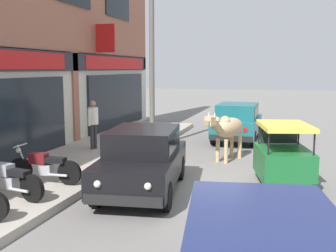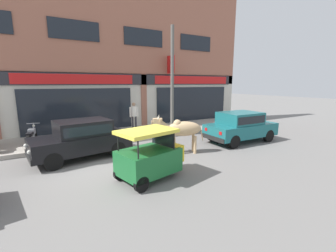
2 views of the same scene
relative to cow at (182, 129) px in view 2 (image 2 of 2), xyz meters
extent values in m
plane|color=slate|center=(-2.95, 0.37, -1.01)|extent=(90.00, 90.00, 0.00)
cube|color=#A8A093|center=(-2.95, 4.14, -0.92)|extent=(19.00, 3.15, 0.18)
cube|color=#9E604C|center=(-2.95, 5.99, 5.00)|extent=(23.00, 0.55, 6.47)
cube|color=beige|center=(-2.95, 5.99, 0.69)|extent=(23.00, 0.55, 3.40)
cube|color=#28282D|center=(-2.95, 5.67, 2.04)|extent=(22.08, 0.08, 0.64)
cube|color=black|center=(-2.95, 5.66, 0.34)|extent=(5.83, 0.10, 2.40)
cube|color=red|center=(-2.95, 5.64, 2.04)|extent=(6.13, 0.05, 0.52)
cube|color=#9E604C|center=(0.89, 5.69, 0.69)|extent=(0.36, 0.12, 3.40)
cube|color=black|center=(4.72, 5.66, 0.34)|extent=(5.83, 0.10, 2.40)
cube|color=red|center=(4.72, 5.64, 2.04)|extent=(6.13, 0.05, 0.52)
cube|color=black|center=(-2.95, 5.68, 4.54)|extent=(2.50, 0.06, 1.00)
cube|color=black|center=(0.96, 5.68, 4.54)|extent=(2.50, 0.06, 1.00)
cube|color=black|center=(4.87, 5.68, 4.54)|extent=(2.50, 0.06, 1.00)
cube|color=red|center=(2.62, 5.26, 2.99)|extent=(0.08, 0.80, 1.10)
ellipsoid|color=tan|center=(0.09, -0.04, 0.01)|extent=(1.49, 1.00, 0.60)
sphere|color=tan|center=(-0.17, 0.07, 0.24)|extent=(0.32, 0.32, 0.32)
cylinder|color=tan|center=(-0.36, -0.01, -0.65)|extent=(0.12, 0.12, 0.72)
cylinder|color=tan|center=(-0.26, 0.26, -0.65)|extent=(0.12, 0.12, 0.72)
cylinder|color=tan|center=(0.44, -0.33, -0.65)|extent=(0.12, 0.12, 0.72)
cylinder|color=tan|center=(0.55, -0.06, -0.65)|extent=(0.12, 0.12, 0.72)
cylinder|color=tan|center=(-0.67, 0.26, 0.16)|extent=(0.52, 0.39, 0.43)
cube|color=tan|center=(-0.91, 0.36, 0.33)|extent=(0.42, 0.34, 0.26)
cube|color=#957A57|center=(-1.08, 0.43, 0.29)|extent=(0.19, 0.20, 0.14)
cone|color=beige|center=(-0.91, 0.25, 0.51)|extent=(0.13, 0.09, 0.19)
cone|color=beige|center=(-0.84, 0.44, 0.51)|extent=(0.13, 0.09, 0.19)
cube|color=tan|center=(-0.90, 0.18, 0.39)|extent=(0.09, 0.14, 0.10)
cube|color=tan|center=(-0.78, 0.48, 0.39)|extent=(0.09, 0.14, 0.10)
cylinder|color=tan|center=(0.78, -0.31, -0.21)|extent=(0.17, 0.10, 0.60)
cylinder|color=black|center=(-4.68, 0.56, -0.71)|extent=(0.62, 0.26, 0.60)
cylinder|color=black|center=(-4.88, 1.98, -0.71)|extent=(0.62, 0.26, 0.60)
cylinder|color=black|center=(-2.41, 0.87, -0.71)|extent=(0.62, 0.26, 0.60)
cylinder|color=black|center=(-2.60, 2.30, -0.71)|extent=(0.62, 0.26, 0.60)
cube|color=black|center=(-3.64, 1.43, -0.41)|extent=(3.69, 2.06, 0.60)
cube|color=black|center=(-3.54, 1.44, 0.17)|extent=(2.08, 1.69, 0.56)
cube|color=black|center=(-3.54, 1.44, 0.17)|extent=(1.93, 1.69, 0.35)
cube|color=black|center=(-5.36, 1.19, -0.63)|extent=(0.33, 1.52, 0.20)
cube|color=black|center=(-1.93, 1.66, -0.63)|extent=(0.33, 1.52, 0.20)
sphere|color=silver|center=(-5.32, 0.71, -0.33)|extent=(0.14, 0.14, 0.14)
sphere|color=silver|center=(-5.45, 1.66, -0.33)|extent=(0.14, 0.14, 0.14)
cube|color=red|center=(-1.84, 1.18, -0.31)|extent=(0.05, 0.16, 0.14)
cube|color=red|center=(-1.97, 2.16, -0.31)|extent=(0.05, 0.16, 0.14)
cylinder|color=black|center=(4.70, 0.81, -0.71)|extent=(0.60, 0.19, 0.60)
cylinder|color=black|center=(4.68, -0.63, -0.71)|extent=(0.60, 0.19, 0.60)
cylinder|color=black|center=(2.40, 0.84, -0.71)|extent=(0.60, 0.19, 0.60)
cylinder|color=black|center=(2.38, -0.60, -0.71)|extent=(0.60, 0.19, 0.60)
cube|color=#196066|center=(3.54, 0.10, -0.41)|extent=(3.53, 1.66, 0.60)
cube|color=#196066|center=(3.44, 0.11, 0.17)|extent=(1.92, 1.47, 0.56)
cube|color=black|center=(3.44, 0.11, 0.17)|extent=(1.77, 1.49, 0.35)
cube|color=black|center=(5.27, 0.08, -0.63)|extent=(0.14, 1.52, 0.20)
cube|color=black|center=(1.81, 0.13, -0.63)|extent=(0.14, 1.52, 0.20)
sphere|color=silver|center=(5.31, 0.56, -0.33)|extent=(0.14, 0.14, 0.14)
sphere|color=silver|center=(5.29, -0.40, -0.33)|extent=(0.14, 0.14, 0.14)
cube|color=red|center=(1.79, 0.63, -0.31)|extent=(0.03, 0.16, 0.14)
cube|color=red|center=(1.78, -0.36, -0.31)|extent=(0.03, 0.16, 0.14)
cylinder|color=black|center=(-1.38, -1.45, -0.79)|extent=(0.46, 0.22, 0.44)
cylinder|color=black|center=(-3.01, -1.29, -0.79)|extent=(0.46, 0.22, 0.44)
cylinder|color=black|center=(-2.78, -2.30, -0.79)|extent=(0.46, 0.22, 0.44)
cube|color=#19602D|center=(-2.26, -1.65, -0.44)|extent=(1.93, 1.51, 0.70)
cube|color=yellow|center=(-1.38, -1.45, -0.34)|extent=(0.55, 0.93, 0.52)
cylinder|color=black|center=(-1.81, -1.04, 0.19)|extent=(0.04, 0.04, 0.55)
cylinder|color=black|center=(-1.59, -2.00, 0.19)|extent=(0.04, 0.04, 0.55)
cylinder|color=black|center=(-3.06, -1.33, 0.19)|extent=(0.04, 0.04, 0.55)
cylinder|color=black|center=(-2.84, -2.29, 0.19)|extent=(0.04, 0.04, 0.55)
cube|color=#DBCC42|center=(-2.31, -1.66, 0.46)|extent=(1.82, 1.43, 0.10)
cube|color=black|center=(-1.70, -1.52, 0.18)|extent=(0.24, 0.91, 0.50)
cylinder|color=black|center=(-5.22, 4.34, -0.55)|extent=(0.19, 0.57, 0.56)
cylinder|color=black|center=(-5.42, 3.11, -0.55)|extent=(0.19, 0.57, 0.56)
cube|color=#B2B5BA|center=(-5.32, 3.70, -0.51)|extent=(0.25, 0.35, 0.24)
cube|color=#A8AAB2|center=(-5.30, 3.86, -0.25)|extent=(0.30, 0.43, 0.24)
cube|color=black|center=(-5.36, 3.47, -0.27)|extent=(0.30, 0.55, 0.12)
cylinder|color=#B2B5BA|center=(-5.23, 4.28, -0.25)|extent=(0.08, 0.27, 0.59)
cylinder|color=#B2B5BA|center=(-5.22, 4.32, 0.03)|extent=(0.52, 0.12, 0.03)
sphere|color=silver|center=(-5.21, 4.38, -0.09)|extent=(0.12, 0.12, 0.12)
cylinder|color=#B2B5BA|center=(-5.49, 3.37, -0.59)|extent=(0.14, 0.48, 0.06)
cylinder|color=black|center=(-4.24, 4.26, -0.55)|extent=(0.13, 0.56, 0.56)
cylinder|color=black|center=(-4.17, 3.01, -0.55)|extent=(0.13, 0.56, 0.56)
cube|color=#B2B5BA|center=(-4.20, 3.61, -0.51)|extent=(0.22, 0.33, 0.24)
cube|color=maroon|center=(-4.21, 3.77, -0.25)|extent=(0.26, 0.41, 0.24)
cube|color=black|center=(-4.19, 3.37, -0.27)|extent=(0.25, 0.53, 0.12)
cylinder|color=#B2B5BA|center=(-4.23, 4.20, -0.25)|extent=(0.05, 0.27, 0.59)
cylinder|color=#B2B5BA|center=(-4.24, 4.24, 0.03)|extent=(0.52, 0.06, 0.03)
sphere|color=silver|center=(-4.24, 4.30, -0.09)|extent=(0.12, 0.12, 0.12)
cylinder|color=#B2B5BA|center=(-4.29, 3.25, -0.59)|extent=(0.09, 0.48, 0.06)
cylinder|color=#2D2D33|center=(-0.41, 4.39, -0.42)|extent=(0.11, 0.11, 0.82)
cylinder|color=#2D2D33|center=(-0.23, 4.35, -0.42)|extent=(0.11, 0.11, 0.82)
cylinder|color=silver|center=(-0.32, 4.37, 0.27)|extent=(0.32, 0.32, 0.56)
cylinder|color=silver|center=(-0.53, 4.41, 0.25)|extent=(0.08, 0.08, 0.56)
cylinder|color=silver|center=(-0.12, 4.33, 0.25)|extent=(0.08, 0.08, 0.56)
sphere|color=tan|center=(-0.32, 4.37, 0.67)|extent=(0.20, 0.20, 0.20)
cylinder|color=#595651|center=(1.28, 2.87, 1.94)|extent=(0.18, 0.18, 5.54)
camera|label=1|loc=(-11.86, -1.61, 1.81)|focal=42.00mm
camera|label=2|loc=(-4.93, -7.42, 1.83)|focal=24.00mm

